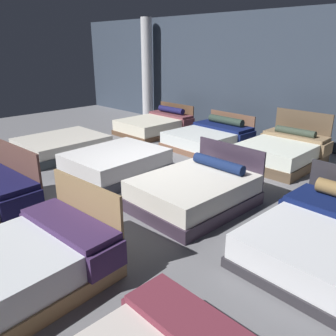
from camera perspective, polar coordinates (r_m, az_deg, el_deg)
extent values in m
cube|color=slate|center=(6.64, -2.07, -3.39)|extent=(18.00, 18.00, 0.02)
cube|color=#333D4C|center=(10.00, 18.68, 13.91)|extent=(18.00, 0.06, 3.50)
cube|color=brown|center=(6.30, -23.41, -1.17)|extent=(1.45, 0.11, 1.05)
cube|color=#161540|center=(5.56, -23.04, -5.74)|extent=(0.12, 0.67, 0.32)
cube|color=#95774F|center=(4.38, -23.72, -17.10)|extent=(1.55, 2.05, 0.20)
cube|color=silver|center=(4.23, -24.22, -14.26)|extent=(1.48, 1.99, 0.32)
cube|color=#95774F|center=(4.55, -13.18, -8.18)|extent=(1.35, 0.11, 1.02)
cube|color=#3F2953|center=(4.39, -16.23, -8.83)|extent=(1.45, 0.58, 0.08)
cube|color=#3F2953|center=(5.06, -20.55, -7.87)|extent=(0.11, 0.51, 0.31)
cube|color=#3F2953|center=(3.97, -10.04, -14.92)|extent=(0.11, 0.51, 0.31)
cube|color=brown|center=(2.99, 7.01, -25.95)|extent=(1.60, 0.49, 0.07)
cube|color=brown|center=(3.53, -4.09, -21.41)|extent=(0.08, 0.46, 0.31)
cube|color=#2C3439|center=(9.06, -17.11, 2.89)|extent=(1.67, 2.03, 0.21)
cube|color=silver|center=(9.00, -17.25, 4.22)|extent=(1.61, 1.97, 0.23)
cube|color=#2D2F3A|center=(7.31, -8.58, -0.42)|extent=(1.63, 2.01, 0.21)
cube|color=silver|center=(7.23, -8.68, 1.53)|extent=(1.57, 1.95, 0.32)
cube|color=#342837|center=(5.86, 4.17, -5.44)|extent=(1.58, 2.00, 0.22)
cube|color=silver|center=(5.76, 4.24, -3.07)|extent=(1.52, 1.94, 0.31)
cube|color=#342837|center=(6.44, 10.16, 0.02)|extent=(1.44, 0.08, 0.92)
cylinder|color=#122149|center=(6.13, 8.36, 0.70)|extent=(1.05, 0.22, 0.19)
cube|color=#2E2B31|center=(4.95, 23.98, -12.96)|extent=(1.62, 2.19, 0.13)
cube|color=silver|center=(4.84, 24.36, -10.67)|extent=(1.55, 2.13, 0.33)
cube|color=#0D1848|center=(5.65, 19.98, -5.18)|extent=(0.11, 0.72, 0.25)
cube|color=brown|center=(10.77, -2.45, 6.17)|extent=(1.59, 2.09, 0.13)
cube|color=silver|center=(10.72, -2.46, 7.33)|extent=(1.53, 2.03, 0.32)
cube|color=brown|center=(11.40, 1.43, 8.66)|extent=(1.47, 0.06, 0.80)
cube|color=brown|center=(11.19, 0.43, 8.89)|extent=(1.55, 0.52, 0.07)
cube|color=brown|center=(11.78, -2.30, 8.74)|extent=(0.08, 0.50, 0.21)
cube|color=brown|center=(10.69, 3.42, 7.58)|extent=(0.08, 0.50, 0.21)
cylinder|color=#191849|center=(11.18, 0.53, 9.64)|extent=(1.04, 0.20, 0.19)
cube|color=brown|center=(9.37, 6.50, 3.97)|extent=(1.73, 2.14, 0.14)
cube|color=silver|center=(9.31, 6.55, 5.24)|extent=(1.67, 2.08, 0.29)
cube|color=brown|center=(10.06, 10.50, 6.78)|extent=(1.54, 0.12, 0.79)
cube|color=#0E1849|center=(9.75, 9.12, 6.90)|extent=(1.65, 0.79, 0.08)
cube|color=#0E1849|center=(10.31, 5.49, 6.72)|extent=(0.11, 0.72, 0.28)
cube|color=#0E1849|center=(9.31, 13.01, 4.88)|extent=(0.11, 0.72, 0.28)
cylinder|color=#2A392F|center=(9.81, 9.61, 7.79)|extent=(1.13, 0.27, 0.21)
cube|color=brown|center=(8.28, 18.08, 1.26)|extent=(1.49, 1.97, 0.22)
cube|color=white|center=(8.21, 18.27, 3.00)|extent=(1.43, 1.91, 0.31)
cube|color=brown|center=(9.02, 21.30, 5.33)|extent=(1.39, 0.05, 1.11)
cube|color=#866D4E|center=(8.76, 20.49, 5.08)|extent=(1.46, 0.54, 0.08)
cube|color=#866D4E|center=(9.12, 16.12, 4.91)|extent=(0.08, 0.53, 0.29)
cube|color=#866D4E|center=(8.53, 24.87, 2.83)|extent=(0.08, 0.53, 0.29)
cylinder|color=#333F33|center=(8.68, 20.39, 5.66)|extent=(0.96, 0.18, 0.18)
cylinder|color=silver|center=(12.79, -3.49, 15.95)|extent=(0.39, 0.39, 3.50)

